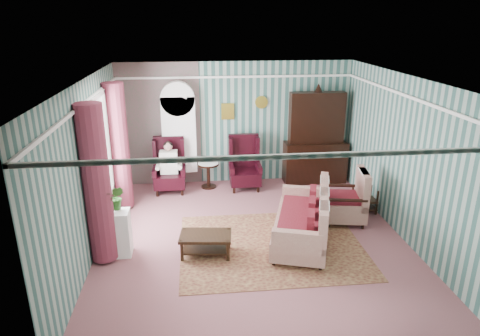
{
  "coord_description": "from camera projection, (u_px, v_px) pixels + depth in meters",
  "views": [
    {
      "loc": [
        -0.97,
        -6.91,
        3.85
      ],
      "look_at": [
        -0.16,
        0.6,
        1.17
      ],
      "focal_mm": 32.0,
      "sensor_mm": 36.0,
      "label": 1
    }
  ],
  "objects": [
    {
      "name": "floor",
      "position": [
        252.0,
        238.0,
        7.87
      ],
      "size": [
        6.0,
        6.0,
        0.0
      ],
      "primitive_type": "plane",
      "color": "#905358",
      "rests_on": "ground"
    },
    {
      "name": "room_shell",
      "position": [
        216.0,
        131.0,
        7.3
      ],
      "size": [
        5.53,
        6.02,
        2.91
      ],
      "color": "#335E56",
      "rests_on": "ground"
    },
    {
      "name": "bookcase",
      "position": [
        180.0,
        140.0,
        10.02
      ],
      "size": [
        0.8,
        0.28,
        2.24
      ],
      "primitive_type": "cube",
      "color": "white",
      "rests_on": "floor"
    },
    {
      "name": "dresser_hutch",
      "position": [
        316.0,
        135.0,
        10.21
      ],
      "size": [
        1.5,
        0.56,
        2.36
      ],
      "primitive_type": "cube",
      "color": "black",
      "rests_on": "floor"
    },
    {
      "name": "wingback_left",
      "position": [
        169.0,
        166.0,
        9.79
      ],
      "size": [
        0.76,
        0.8,
        1.25
      ],
      "primitive_type": "cube",
      "color": "black",
      "rests_on": "floor"
    },
    {
      "name": "wingback_right",
      "position": [
        245.0,
        163.0,
        9.97
      ],
      "size": [
        0.76,
        0.8,
        1.25
      ],
      "primitive_type": "cube",
      "color": "black",
      "rests_on": "floor"
    },
    {
      "name": "seated_woman",
      "position": [
        169.0,
        167.0,
        9.8
      ],
      "size": [
        0.44,
        0.4,
        1.18
      ],
      "primitive_type": null,
      "color": "beige",
      "rests_on": "floor"
    },
    {
      "name": "round_side_table",
      "position": [
        208.0,
        175.0,
        10.13
      ],
      "size": [
        0.5,
        0.5,
        0.6
      ],
      "primitive_type": "cylinder",
      "color": "black",
      "rests_on": "floor"
    },
    {
      "name": "nest_table",
      "position": [
        364.0,
        200.0,
        8.87
      ],
      "size": [
        0.45,
        0.38,
        0.54
      ],
      "primitive_type": "cube",
      "color": "black",
      "rests_on": "floor"
    },
    {
      "name": "plant_stand",
      "position": [
        114.0,
        233.0,
        7.21
      ],
      "size": [
        0.55,
        0.35,
        0.8
      ],
      "primitive_type": "cube",
      "color": "white",
      "rests_on": "floor"
    },
    {
      "name": "rug",
      "position": [
        271.0,
        245.0,
        7.61
      ],
      "size": [
        3.2,
        2.6,
        0.01
      ],
      "primitive_type": "cube",
      "color": "#4E211A",
      "rests_on": "floor"
    },
    {
      "name": "sofa",
      "position": [
        301.0,
        218.0,
        7.63
      ],
      "size": [
        1.44,
        2.2,
        0.92
      ],
      "primitive_type": "cube",
      "rotation": [
        0.0,
        0.0,
        1.28
      ],
      "color": "beige",
      "rests_on": "floor"
    },
    {
      "name": "floral_armchair",
      "position": [
        344.0,
        199.0,
        8.41
      ],
      "size": [
        0.93,
        1.0,
        0.93
      ],
      "primitive_type": "cube",
      "rotation": [
        0.0,
        0.0,
        1.4
      ],
      "color": "#B3AF8B",
      "rests_on": "floor"
    },
    {
      "name": "coffee_table",
      "position": [
        206.0,
        245.0,
        7.27
      ],
      "size": [
        0.92,
        0.61,
        0.38
      ],
      "primitive_type": "cube",
      "rotation": [
        0.0,
        0.0,
        -0.11
      ],
      "color": "black",
      "rests_on": "floor"
    },
    {
      "name": "potted_plant_a",
      "position": [
        105.0,
        203.0,
        6.88
      ],
      "size": [
        0.47,
        0.43,
        0.46
      ],
      "primitive_type": "imported",
      "rotation": [
        0.0,
        0.0,
        -0.18
      ],
      "color": "#1D5019",
      "rests_on": "plant_stand"
    },
    {
      "name": "potted_plant_b",
      "position": [
        117.0,
        198.0,
        7.1
      ],
      "size": [
        0.28,
        0.25,
        0.43
      ],
      "primitive_type": "imported",
      "rotation": [
        0.0,
        0.0,
        -0.28
      ],
      "color": "#21571B",
      "rests_on": "plant_stand"
    },
    {
      "name": "potted_plant_c",
      "position": [
        105.0,
        200.0,
        7.0
      ],
      "size": [
        0.28,
        0.28,
        0.43
      ],
      "primitive_type": "imported",
      "rotation": [
        0.0,
        0.0,
        0.17
      ],
      "color": "#2B571B",
      "rests_on": "plant_stand"
    }
  ]
}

